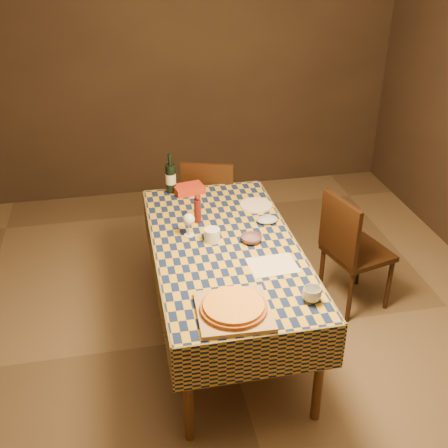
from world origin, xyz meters
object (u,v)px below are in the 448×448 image
object	(u,v)px
cutting_board	(234,311)
white_plate	(256,205)
dining_table	(226,255)
wine_bottle	(171,178)
bowl	(251,239)
pizza	(234,307)
chair_right	(350,247)
chair_far	(209,203)

from	to	relation	value
cutting_board	white_plate	xyz separation A→B (m)	(0.43, 1.20, -0.01)
dining_table	wine_bottle	world-z (taller)	wine_bottle
bowl	wine_bottle	size ratio (longest dim) A/B	0.44
pizza	bowl	bearing A→B (deg)	68.76
cutting_board	pizza	size ratio (longest dim) A/B	1.07
chair_right	bowl	bearing A→B (deg)	-167.03
white_plate	chair_right	size ratio (longest dim) A/B	0.25
wine_bottle	chair_right	size ratio (longest dim) A/B	0.34
wine_bottle	bowl	bearing A→B (deg)	-63.44
cutting_board	wine_bottle	distance (m)	1.57
chair_far	chair_right	size ratio (longest dim) A/B	1.00
white_plate	chair_right	distance (m)	0.75
dining_table	cutting_board	bearing A→B (deg)	-98.04
chair_far	chair_right	world-z (taller)	same
pizza	bowl	distance (m)	0.76
bowl	cutting_board	bearing A→B (deg)	-111.24
dining_table	white_plate	world-z (taller)	white_plate
cutting_board	chair_far	distance (m)	1.81
dining_table	chair_far	size ratio (longest dim) A/B	1.98
bowl	wine_bottle	bearing A→B (deg)	116.56
dining_table	cutting_board	distance (m)	0.71
dining_table	bowl	distance (m)	0.20
chair_far	pizza	bearing A→B (deg)	-95.81
cutting_board	chair_right	world-z (taller)	chair_right
dining_table	chair_right	distance (m)	1.01
white_plate	chair_far	world-z (taller)	chair_far
chair_far	chair_right	xyz separation A→B (m)	(0.89, -0.89, 0.00)
wine_bottle	pizza	bearing A→B (deg)	-84.38
wine_bottle	chair_far	distance (m)	0.54
chair_far	dining_table	bearing A→B (deg)	-94.36
pizza	white_plate	distance (m)	1.27
bowl	wine_bottle	xyz separation A→B (m)	(-0.43, 0.86, 0.10)
white_plate	chair_far	bearing A→B (deg)	113.05
pizza	white_plate	xyz separation A→B (m)	(0.43, 1.20, -0.04)
chair_right	pizza	bearing A→B (deg)	-140.32
cutting_board	chair_right	size ratio (longest dim) A/B	0.43
pizza	wine_bottle	xyz separation A→B (m)	(-0.15, 1.56, 0.08)
wine_bottle	dining_table	bearing A→B (deg)	-73.63
dining_table	pizza	bearing A→B (deg)	-98.04
pizza	wine_bottle	bearing A→B (deg)	95.62
dining_table	chair_far	world-z (taller)	chair_far
bowl	wine_bottle	world-z (taller)	wine_bottle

